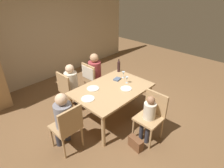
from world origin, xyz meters
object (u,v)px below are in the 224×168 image
person_man_bearded (96,72)px  person_man_guest (63,117)px  chair_left_end (68,126)px  dinner_plate_guest_left (93,88)px  chair_near (152,113)px  handbag (136,143)px  dinner_plate_guest_right (126,89)px  person_child_small (148,115)px  dining_table (112,92)px  wine_bottle_tall_green (119,66)px  wine_glass_centre (123,73)px  dinner_plate_host (88,99)px  chair_far_left (69,89)px  wine_glass_near_left (127,79)px  chair_far_right (91,76)px  person_woman_host (72,83)px

person_man_bearded → person_man_guest: 1.78m
chair_left_end → dinner_plate_guest_left: 0.97m
chair_near → handbag: size_ratio=3.29×
dinner_plate_guest_right → person_man_guest: bearing=169.6°
person_child_small → handbag: (-0.33, 0.00, -0.45)m
dining_table → person_man_guest: 1.16m
dining_table → dinner_plate_guest_left: bearing=135.7°
wine_bottle_tall_green → handbag: wine_bottle_tall_green is taller
dinner_plate_guest_right → chair_left_end: bearing=174.3°
dining_table → chair_left_end: (-1.16, -0.09, -0.11)m
chair_near → person_child_small: bearing=90.0°
dining_table → wine_glass_centre: 0.57m
chair_near → dinner_plate_host: chair_near is taller
dinner_plate_guest_left → chair_far_left: bearing=104.0°
chair_left_end → person_man_bearded: size_ratio=0.81×
person_man_guest → wine_glass_near_left: 1.55m
chair_far_right → person_man_guest: 1.65m
dining_table → person_man_bearded: bearing=67.6°
dinner_plate_guest_right → person_man_bearded: bearing=80.2°
person_man_bearded → wine_glass_near_left: bearing=0.2°
dinner_plate_guest_left → handbag: bearing=-93.6°
handbag → chair_near: bearing=-0.0°
person_man_bearded → wine_bottle_tall_green: (0.31, -0.48, 0.21)m
dinner_plate_guest_right → wine_glass_near_left: bearing=37.0°
chair_left_end → dinner_plate_guest_right: size_ratio=4.02×
chair_left_end → wine_glass_near_left: (1.54, 0.02, 0.30)m
chair_near → person_man_guest: bearing=52.9°
chair_left_end → wine_glass_centre: (1.68, 0.23, 0.30)m
person_woman_host → dinner_plate_guest_right: 1.25m
chair_left_end → dinner_plate_host: (0.57, 0.14, 0.20)m
person_woman_host → wine_glass_near_left: person_woman_host is taller
dining_table → dinner_plate_guest_right: dinner_plate_guest_right is taller
wine_glass_centre → handbag: wine_glass_centre is taller
handbag → dinner_plate_host: bearing=103.9°
wine_glass_centre → dinner_plate_host: size_ratio=0.60×
chair_far_right → person_man_bearded: (0.15, 0.00, 0.06)m
chair_far_right → person_child_small: person_child_small is taller
person_woman_host → wine_glass_near_left: 1.23m
chair_left_end → wine_glass_near_left: bearing=0.6°
person_man_bearded → handbag: bearing=-21.6°
chair_far_left → person_child_small: person_child_small is taller
person_child_small → chair_near: bearing=-90.0°
person_man_bearded → dinner_plate_host: person_man_bearded is taller
wine_bottle_tall_green → wine_glass_near_left: bearing=-121.4°
chair_near → chair_far_right: bearing=-4.4°
dining_table → person_woman_host: 0.97m
dinner_plate_guest_left → chair_left_end: bearing=-158.0°
chair_near → dinner_plate_guest_right: size_ratio=4.02×
chair_far_left → dinner_plate_guest_right: size_ratio=4.02×
person_man_guest → person_child_small: 1.48m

